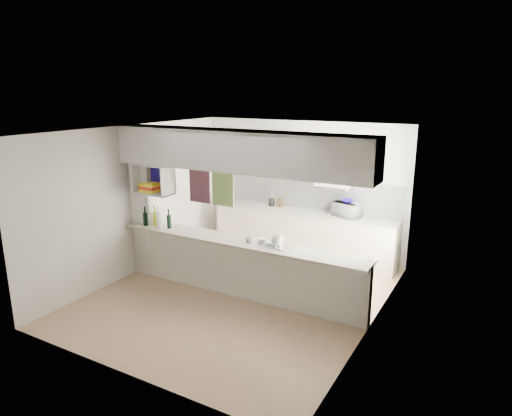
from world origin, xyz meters
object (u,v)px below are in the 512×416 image
Objects in this scene: dish_rack at (280,242)px; microwave at (347,209)px; wine_bottles at (157,219)px; bowl at (348,201)px.

microwave is at bearing 85.56° from dish_rack.
microwave is at bearing 40.32° from wine_bottles.
bowl is 3.39m from wine_bottles.
wine_bottles is at bearing -172.51° from dish_rack.
bowl is 2.11m from dish_rack.
wine_bottles reaches higher than microwave.
bowl is (0.01, -0.02, 0.16)m from microwave.
bowl is 0.58× the size of dish_rack.
wine_bottles is (-2.58, -2.19, -0.00)m from microwave.
dish_rack is (-0.34, -2.08, -0.06)m from microwave.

